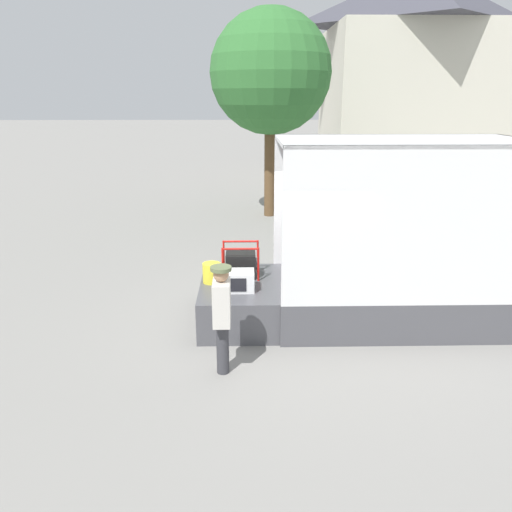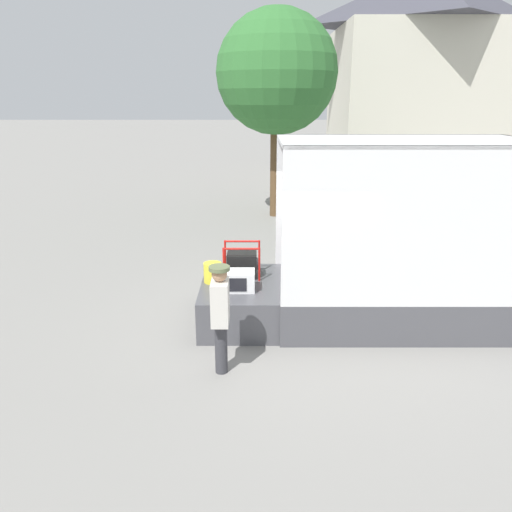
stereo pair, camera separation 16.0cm
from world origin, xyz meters
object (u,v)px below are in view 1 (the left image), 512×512
at_px(microwave, 240,281).
at_px(portable_generator, 242,264).
at_px(worker_person, 222,310).
at_px(orange_bucket, 212,273).
at_px(box_truck, 480,269).
at_px(street_tree, 271,73).

bearing_deg(microwave, portable_generator, 87.84).
xyz_separation_m(microwave, worker_person, (-0.24, -1.44, 0.11)).
xyz_separation_m(microwave, portable_generator, (0.03, 0.67, 0.06)).
relative_size(microwave, orange_bucket, 1.35).
distance_m(microwave, worker_person, 1.46).
relative_size(box_truck, street_tree, 0.95).
bearing_deg(box_truck, street_tree, 112.05).
relative_size(orange_bucket, worker_person, 0.22).
bearing_deg(street_tree, portable_generator, -96.36).
distance_m(worker_person, street_tree, 10.66).
bearing_deg(orange_bucket, microwave, -37.49).
height_order(box_truck, street_tree, street_tree).
relative_size(microwave, portable_generator, 0.72).
xyz_separation_m(portable_generator, worker_person, (-0.26, -2.11, 0.05)).
height_order(box_truck, worker_person, box_truck).
bearing_deg(worker_person, orange_bucket, 98.11).
bearing_deg(worker_person, portable_generator, 82.86).
xyz_separation_m(box_truck, worker_person, (-4.46, -1.80, 0.06)).
xyz_separation_m(box_truck, microwave, (-4.22, -0.36, -0.05)).
distance_m(microwave, portable_generator, 0.68).
distance_m(portable_generator, street_tree, 8.70).
relative_size(portable_generator, worker_person, 0.41).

